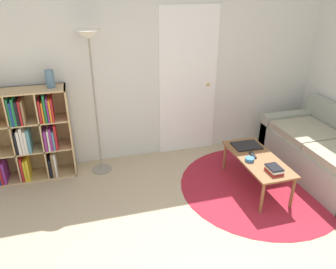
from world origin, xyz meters
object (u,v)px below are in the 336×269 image
Objects in this scene: couch at (331,156)px; vase_on_shelf at (50,79)px; bookshelf at (25,135)px; bowl at (250,159)px; laptop at (247,146)px; floor_lamp at (90,54)px; coffee_table at (257,161)px.

vase_on_shelf reaches higher than couch.
bookshelf is 2.72m from bowl.
bookshelf is at bearing 165.12° from laptop.
couch is at bearing -17.03° from vase_on_shelf.
floor_lamp is 0.56m from vase_on_shelf.
laptop is at bearing 67.08° from bowl.
bookshelf is 0.64× the size of couch.
coffee_table is 2.99× the size of laptop.
floor_lamp reaches higher than bookshelf.
coffee_table is at bearing -27.07° from floor_lamp.
coffee_table is at bearing 179.20° from couch.
floor_lamp is at bearing -11.08° from vase_on_shelf.
floor_lamp is 1.01× the size of couch.
floor_lamp is 2.31m from coffee_table.
bookshelf is 2.83m from coffee_table.
coffee_table is 4.86× the size of vase_on_shelf.
couch reaches higher than coffee_table.
couch is (2.82, -0.92, -1.26)m from floor_lamp.
floor_lamp is 16.97× the size of bowl.
bookshelf is 0.79m from vase_on_shelf.
floor_lamp is (0.87, -0.09, 0.96)m from bookshelf.
laptop is (1.78, -0.61, -1.12)m from floor_lamp.
floor_lamp is 8.59× the size of vase_on_shelf.
vase_on_shelf is at bearing -0.05° from bookshelf.
laptop is 2.52m from vase_on_shelf.
coffee_table is 2.62m from vase_on_shelf.
bowl is at bearing -30.18° from floor_lamp.
coffee_table is 9.59× the size of bowl.
bookshelf is at bearing 179.95° from vase_on_shelf.
floor_lamp is at bearing -6.19° from bookshelf.
floor_lamp is at bearing 152.93° from coffee_table.
couch is 1.10m from laptop.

